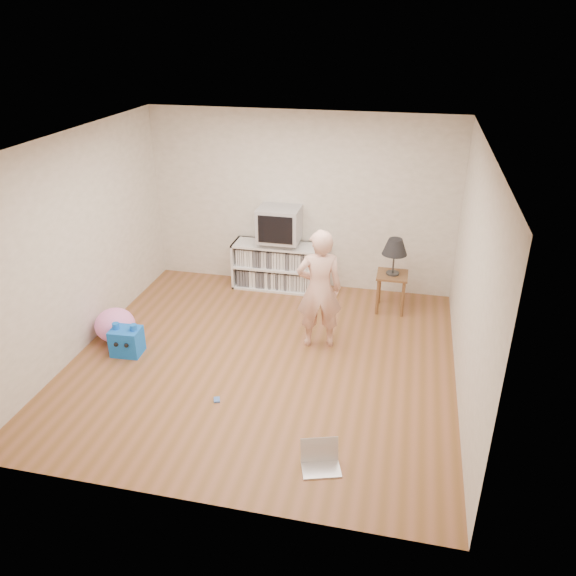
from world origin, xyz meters
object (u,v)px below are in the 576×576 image
(media_unit, at_px, (280,266))
(side_table, at_px, (392,283))
(laptop, at_px, (320,459))
(plush_pink, at_px, (115,325))
(plush_blue, at_px, (127,341))
(table_lamp, at_px, (395,247))
(crt_tv, at_px, (279,224))
(person, at_px, (319,289))
(dvd_deck, at_px, (280,242))

(media_unit, xyz_separation_m, side_table, (1.68, -0.39, 0.07))
(laptop, height_order, plush_pink, plush_pink)
(media_unit, relative_size, plush_blue, 3.40)
(table_lamp, relative_size, laptop, 1.23)
(table_lamp, bearing_deg, crt_tv, 167.69)
(crt_tv, xyz_separation_m, plush_blue, (-1.39, -2.23, -0.85))
(plush_blue, bearing_deg, side_table, 28.12)
(person, relative_size, plush_blue, 3.71)
(side_table, distance_m, plush_blue, 3.60)
(table_lamp, bearing_deg, plush_pink, -154.66)
(table_lamp, relative_size, plush_pink, 1.03)
(side_table, relative_size, laptop, 1.32)
(dvd_deck, bearing_deg, plush_blue, -121.88)
(table_lamp, bearing_deg, plush_blue, -148.74)
(side_table, xyz_separation_m, plush_blue, (-3.07, -1.86, -0.24))
(person, bearing_deg, plush_pink, -3.77)
(dvd_deck, relative_size, person, 0.29)
(media_unit, height_order, person, person)
(media_unit, xyz_separation_m, person, (0.85, -1.52, 0.41))
(dvd_deck, height_order, plush_pink, dvd_deck)
(dvd_deck, bearing_deg, laptop, -71.05)
(table_lamp, distance_m, person, 1.42)
(dvd_deck, distance_m, person, 1.73)
(media_unit, relative_size, table_lamp, 2.72)
(dvd_deck, xyz_separation_m, laptop, (1.24, -3.60, -0.67))
(table_lamp, bearing_deg, dvd_deck, 167.58)
(media_unit, bearing_deg, person, -60.79)
(dvd_deck, xyz_separation_m, side_table, (1.68, -0.37, -0.32))
(side_table, relative_size, person, 0.36)
(crt_tv, distance_m, person, 1.74)
(laptop, bearing_deg, plush_blue, 134.79)
(side_table, bearing_deg, crt_tv, 167.69)
(person, xyz_separation_m, plush_pink, (-2.53, -0.46, -0.55))
(side_table, height_order, person, person)
(plush_pink, bearing_deg, crt_tv, 49.35)
(media_unit, xyz_separation_m, plush_pink, (-1.68, -1.98, -0.14))
(side_table, bearing_deg, laptop, -97.80)
(dvd_deck, height_order, side_table, dvd_deck)
(plush_blue, height_order, plush_pink, plush_pink)
(dvd_deck, height_order, person, person)
(person, height_order, laptop, person)
(media_unit, height_order, plush_pink, media_unit)
(laptop, distance_m, plush_blue, 2.96)
(media_unit, relative_size, laptop, 3.35)
(table_lamp, height_order, person, person)
(crt_tv, distance_m, plush_pink, 2.70)
(dvd_deck, bearing_deg, side_table, -12.42)
(media_unit, relative_size, side_table, 2.55)
(plush_pink, bearing_deg, person, 10.25)
(laptop, bearing_deg, person, 82.81)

